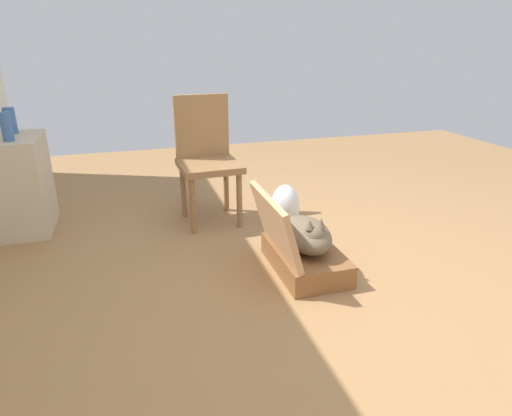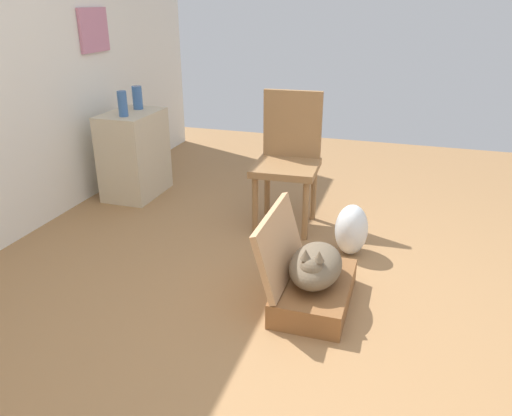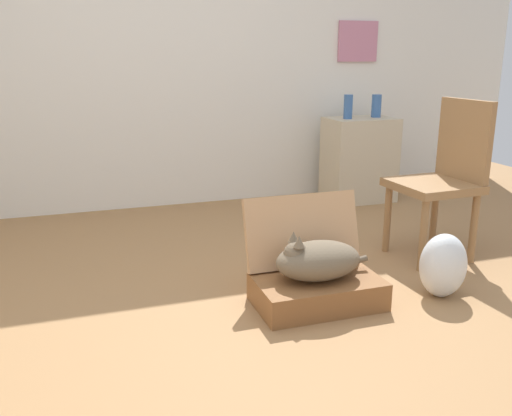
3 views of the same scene
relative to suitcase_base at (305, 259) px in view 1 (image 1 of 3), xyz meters
name	(u,v)px [view 1 (image 1 of 3)]	position (x,y,z in m)	size (l,w,h in m)	color
ground_plane	(330,289)	(-0.27, -0.05, -0.07)	(7.68, 7.68, 0.00)	#9E7247
suitcase_base	(305,259)	(0.00, 0.00, 0.00)	(0.63, 0.39, 0.14)	brown
suitcase_lid	(275,225)	(0.00, 0.21, 0.26)	(0.63, 0.39, 0.04)	tan
cat	(307,235)	(-0.01, 0.00, 0.17)	(0.52, 0.28, 0.25)	brown
plastic_bag_white	(285,206)	(0.66, -0.11, 0.10)	(0.25, 0.22, 0.34)	silver
side_table	(20,184)	(1.21, 1.80, 0.28)	(0.57, 0.39, 0.71)	beige
vase_tall	(6,127)	(1.07, 1.78, 0.74)	(0.07, 0.07, 0.20)	#38609E
vase_short	(10,120)	(1.35, 1.81, 0.74)	(0.08, 0.08, 0.19)	#38609E
chair	(207,155)	(1.03, 0.42, 0.45)	(0.48, 0.47, 0.97)	olive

